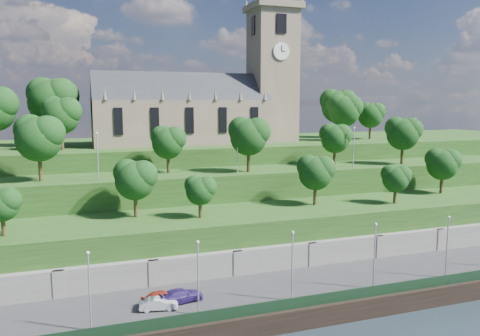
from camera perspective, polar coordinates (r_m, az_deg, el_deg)
name	(u,v)px	position (r m, az deg, el deg)	size (l,w,h in m)	color
ground	(320,326)	(50.77, 9.69, -18.50)	(320.00, 320.00, 0.00)	black
promenade	(294,294)	(55.19, 6.62, -15.05)	(160.00, 12.00, 2.00)	#2D2D30
quay_wall	(320,316)	(50.26, 9.75, -17.40)	(160.00, 0.50, 2.20)	black
fence	(317,300)	(50.16, 9.42, -15.56)	(160.00, 0.10, 1.20)	black
retaining_wall	(274,265)	(59.71, 4.12, -11.66)	(160.00, 2.10, 5.00)	slate
embankment_lower	(256,240)	(64.55, 2.00, -8.72)	(160.00, 12.00, 8.00)	#1F4316
embankment_upper	(231,208)	(74.07, -1.06, -4.93)	(160.00, 10.00, 12.00)	#1F4316
hilltop	(199,179)	(93.62, -5.03, -1.31)	(160.00, 32.00, 15.00)	#1F4316
church	(207,103)	(88.71, -4.02, 7.94)	(38.60, 12.35, 27.60)	#71604F
trees_lower	(284,175)	(64.88, 5.37, -0.85)	(68.09, 8.40, 7.47)	#332713
trees_upper	(236,135)	(71.53, -0.52, 3.99)	(64.08, 8.23, 9.04)	#332713
trees_hilltop	(183,106)	(86.94, -6.95, 7.55)	(76.74, 16.40, 11.94)	#332713
lamp_posts_promenade	(292,261)	(49.51, 6.38, -11.16)	(60.36, 0.36, 7.51)	#B2B2B7
lamp_posts_upper	(237,148)	(69.67, -0.31, 2.51)	(40.36, 0.36, 6.64)	#B2B2B7
car_left	(162,297)	(50.46, -9.49, -15.26)	(1.71, 4.26, 1.45)	maroon
car_middle	(158,304)	(49.29, -9.91, -15.98)	(1.33, 3.80, 1.25)	#ACADB1
car_right	(181,296)	(50.64, -7.21, -15.17)	(1.93, 4.76, 1.38)	#291959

